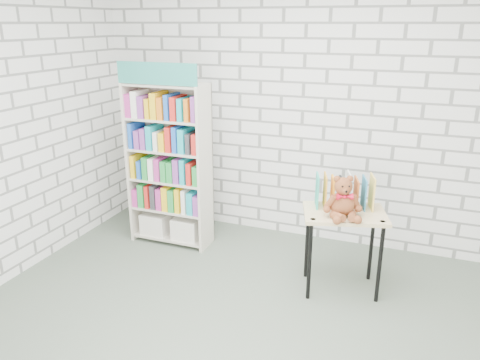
% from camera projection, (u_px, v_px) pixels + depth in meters
% --- Properties ---
extents(ground, '(4.50, 4.50, 0.00)m').
position_uv_depth(ground, '(231.00, 340.00, 3.53)').
color(ground, '#4F5B4D').
rests_on(ground, ground).
extents(room_shell, '(4.52, 4.02, 2.81)m').
position_uv_depth(room_shell, '(230.00, 104.00, 2.96)').
color(room_shell, silver).
rests_on(room_shell, ground).
extents(bookshelf, '(0.85, 0.33, 1.92)m').
position_uv_depth(bookshelf, '(169.00, 164.00, 4.87)').
color(bookshelf, beige).
rests_on(bookshelf, ground).
extents(display_table, '(0.80, 0.65, 0.74)m').
position_uv_depth(display_table, '(344.00, 223.00, 4.01)').
color(display_table, tan).
rests_on(display_table, ground).
extents(table_books, '(0.52, 0.34, 0.29)m').
position_uv_depth(table_books, '(344.00, 192.00, 4.04)').
color(table_books, teal).
rests_on(table_books, display_table).
extents(teddy_bear, '(0.33, 0.32, 0.35)m').
position_uv_depth(teddy_bear, '(343.00, 201.00, 3.84)').
color(teddy_bear, brown).
rests_on(teddy_bear, display_table).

